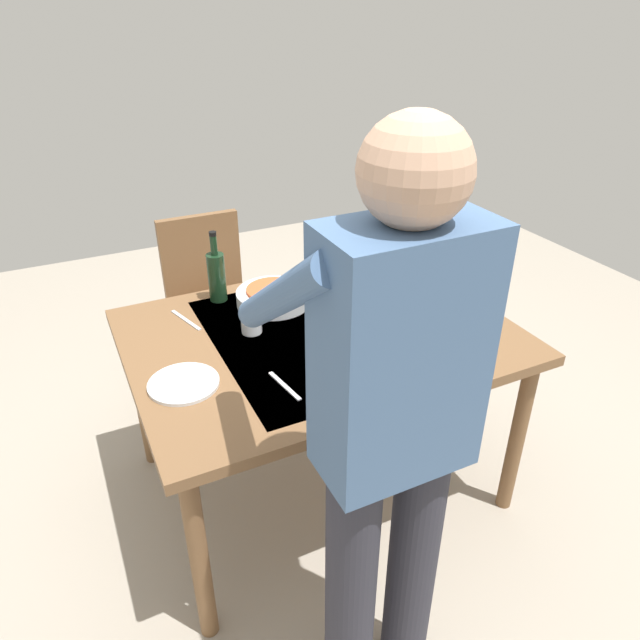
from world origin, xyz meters
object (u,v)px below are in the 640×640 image
object	(u,v)px
water_cup_near_left	(251,321)
water_cup_near_right	(347,332)
wine_glass_left	(398,249)
water_cup_far_right	(425,322)
chair_near	(210,296)
water_cup_far_left	(441,283)
wine_bottle	(217,275)
serving_bowl_pasta	(273,296)
dining_table	(320,348)
dinner_plate_near	(184,384)
person_server	(390,428)

from	to	relation	value
water_cup_near_left	water_cup_near_right	size ratio (longest dim) A/B	0.91
wine_glass_left	water_cup_near_right	bearing A→B (deg)	42.44
water_cup_near_right	water_cup_far_right	distance (m)	0.30
water_cup_near_right	water_cup_far_right	world-z (taller)	water_cup_near_right
chair_near	water_cup_near_right	size ratio (longest dim) A/B	9.07
water_cup_far_right	water_cup_far_left	bearing A→B (deg)	-136.23
wine_bottle	serving_bowl_pasta	xyz separation A→B (m)	(-0.19, 0.13, -0.08)
dining_table	dinner_plate_near	size ratio (longest dim) A/B	6.09
wine_bottle	dinner_plate_near	xyz separation A→B (m)	(0.28, 0.53, -0.10)
chair_near	wine_glass_left	bearing A→B (deg)	142.10
person_server	wine_bottle	size ratio (longest dim) A/B	5.71
water_cup_near_right	serving_bowl_pasta	world-z (taller)	water_cup_near_right
wine_glass_left	water_cup_near_right	distance (m)	0.68
wine_glass_left	water_cup_far_left	world-z (taller)	wine_glass_left
dining_table	water_cup_far_right	distance (m)	0.40
wine_bottle	water_cup_far_left	distance (m)	0.92
dining_table	water_cup_far_left	size ratio (longest dim) A/B	12.88
wine_bottle	water_cup_near_left	bearing A→B (deg)	96.08
person_server	serving_bowl_pasta	world-z (taller)	person_server
wine_bottle	serving_bowl_pasta	distance (m)	0.24
person_server	wine_glass_left	size ratio (longest dim) A/B	11.19
wine_glass_left	water_cup_near_left	xyz separation A→B (m)	(0.78, 0.23, -0.06)
person_server	water_cup_far_left	xyz separation A→B (m)	(-0.78, -0.84, -0.15)
wine_glass_left	serving_bowl_pasta	bearing A→B (deg)	4.65
wine_bottle	water_cup_near_left	size ratio (longest dim) A/B	3.24
water_cup_near_left	dinner_plate_near	xyz separation A→B (m)	(0.31, 0.22, -0.04)
person_server	wine_glass_left	xyz separation A→B (m)	(-0.75, -1.12, -0.10)
person_server	water_cup_near_left	xyz separation A→B (m)	(0.03, -0.90, -0.16)
water_cup_far_right	wine_glass_left	bearing A→B (deg)	-112.06
dining_table	chair_near	distance (m)	0.94
chair_near	wine_glass_left	xyz separation A→B (m)	(-0.73, 0.57, 0.33)
wine_glass_left	water_cup_far_right	world-z (taller)	wine_glass_left
wine_glass_left	water_cup_near_right	world-z (taller)	wine_glass_left
wine_bottle	wine_glass_left	world-z (taller)	wine_bottle
person_server	water_cup_far_left	world-z (taller)	person_server
dining_table	water_cup_far_left	world-z (taller)	water_cup_far_left
dining_table	chair_near	world-z (taller)	chair_near
wine_bottle	dinner_plate_near	size ratio (longest dim) A/B	1.29
wine_bottle	serving_bowl_pasta	size ratio (longest dim) A/B	0.99
water_cup_near_left	serving_bowl_pasta	bearing A→B (deg)	-131.81
person_server	water_cup_near_right	size ratio (longest dim) A/B	16.83
dining_table	serving_bowl_pasta	xyz separation A→B (m)	(0.07, -0.29, 0.11)
wine_glass_left	water_cup_near_left	distance (m)	0.82
person_server	serving_bowl_pasta	size ratio (longest dim) A/B	5.63
dining_table	wine_glass_left	distance (m)	0.67
dining_table	wine_bottle	world-z (taller)	wine_bottle
serving_bowl_pasta	person_server	bearing A→B (deg)	83.31
wine_glass_left	water_cup_far_left	distance (m)	0.29
water_cup_far_left	dining_table	bearing A→B (deg)	4.97
person_server	wine_bottle	world-z (taller)	person_server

